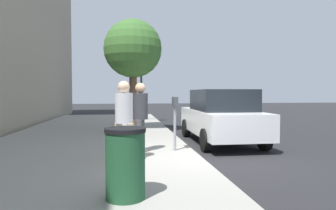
{
  "coord_description": "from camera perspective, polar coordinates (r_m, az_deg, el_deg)",
  "views": [
    {
      "loc": [
        -6.73,
        1.75,
        1.65
      ],
      "look_at": [
        0.95,
        0.64,
        1.33
      ],
      "focal_mm": 30.76,
      "sensor_mm": 36.0,
      "label": 1
    }
  ],
  "objects": [
    {
      "name": "ground_plane",
      "position": [
        7.14,
        6.31,
        -11.04
      ],
      "size": [
        80.0,
        80.0,
        0.0
      ],
      "primitive_type": "plane",
      "color": "#232326",
      "rests_on": "ground"
    },
    {
      "name": "sidewalk_slab",
      "position": [
        7.02,
        -18.59,
        -10.76
      ],
      "size": [
        28.0,
        6.0,
        0.15
      ],
      "primitive_type": "cube",
      "color": "gray",
      "rests_on": "ground_plane"
    },
    {
      "name": "parking_meter",
      "position": [
        7.49,
        1.38,
        -1.37
      ],
      "size": [
        0.36,
        0.12,
        1.41
      ],
      "color": "gray",
      "rests_on": "sidewalk_slab"
    },
    {
      "name": "pedestrian_at_meter",
      "position": [
        7.4,
        -5.5,
        -1.23
      ],
      "size": [
        0.52,
        0.38,
        1.77
      ],
      "rotation": [
        0.0,
        0.0,
        -1.8
      ],
      "color": "#47474C",
      "rests_on": "sidewalk_slab"
    },
    {
      "name": "pedestrian_bystander",
      "position": [
        6.42,
        -8.73,
        -1.74
      ],
      "size": [
        0.42,
        0.42,
        1.77
      ],
      "rotation": [
        0.0,
        0.0,
        -0.78
      ],
      "color": "tan",
      "rests_on": "sidewalk_slab"
    },
    {
      "name": "parked_sedan_near",
      "position": [
        9.72,
        10.4,
        -2.16
      ],
      "size": [
        4.42,
        2.01,
        1.77
      ],
      "color": "silver",
      "rests_on": "ground_plane"
    },
    {
      "name": "street_tree",
      "position": [
        12.31,
        -6.97,
        10.85
      ],
      "size": [
        2.42,
        2.42,
        4.58
      ],
      "color": "brown",
      "rests_on": "sidewalk_slab"
    },
    {
      "name": "traffic_signal",
      "position": [
        16.26,
        -4.97,
        5.58
      ],
      "size": [
        0.24,
        0.44,
        3.6
      ],
      "color": "black",
      "rests_on": "sidewalk_slab"
    },
    {
      "name": "trash_bin",
      "position": [
        4.22,
        -8.44,
        -11.3
      ],
      "size": [
        0.59,
        0.59,
        1.01
      ],
      "color": "#1E4C2D",
      "rests_on": "sidewalk_slab"
    }
  ]
}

